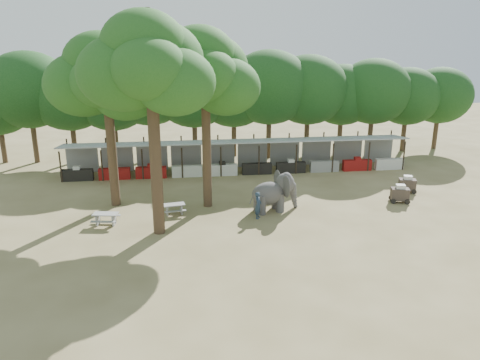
{
  "coord_description": "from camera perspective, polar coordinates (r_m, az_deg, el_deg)",
  "views": [
    {
      "loc": [
        -4.62,
        -22.87,
        10.64
      ],
      "look_at": [
        -1.0,
        5.0,
        2.0
      ],
      "focal_mm": 35.0,
      "sensor_mm": 36.0,
      "label": 1
    }
  ],
  "objects": [
    {
      "name": "yard_tree_left",
      "position": [
        30.49,
        -16.25,
        11.84
      ],
      "size": [
        7.1,
        6.9,
        11.02
      ],
      "color": "#332316",
      "rests_on": "ground"
    },
    {
      "name": "cart_front",
      "position": [
        32.98,
        18.91,
        -1.58
      ],
      "size": [
        1.42,
        1.11,
        1.23
      ],
      "rotation": [
        0.0,
        0.0,
        -0.24
      ],
      "color": "#332924",
      "rests_on": "ground"
    },
    {
      "name": "picnic_table_far",
      "position": [
        29.46,
        -8.04,
        -3.35
      ],
      "size": [
        1.51,
        1.4,
        0.67
      ],
      "rotation": [
        0.0,
        0.0,
        0.16
      ],
      "color": "gray",
      "rests_on": "ground"
    },
    {
      "name": "picnic_table_near",
      "position": [
        28.65,
        -16.05,
        -4.4
      ],
      "size": [
        1.64,
        1.53,
        0.72
      ],
      "rotation": [
        0.0,
        0.0,
        -0.17
      ],
      "color": "gray",
      "rests_on": "ground"
    },
    {
      "name": "ground",
      "position": [
        25.64,
        3.69,
        -7.46
      ],
      "size": [
        100.0,
        100.0,
        0.0
      ],
      "primitive_type": "plane",
      "color": "brown",
      "rests_on": "ground"
    },
    {
      "name": "yard_tree_back",
      "position": [
        29.17,
        -4.58,
        12.91
      ],
      "size": [
        7.1,
        6.9,
        11.36
      ],
      "color": "#332316",
      "rests_on": "ground"
    },
    {
      "name": "elephant",
      "position": [
        29.62,
        4.23,
        -1.49
      ],
      "size": [
        3.29,
        2.44,
        2.45
      ],
      "rotation": [
        0.0,
        0.0,
        0.22
      ],
      "color": "#3F3C3D",
      "rests_on": "ground"
    },
    {
      "name": "backdrop_trees",
      "position": [
        42.43,
        -1.11,
        10.15
      ],
      "size": [
        46.46,
        5.95,
        8.33
      ],
      "color": "#332316",
      "rests_on": "ground"
    },
    {
      "name": "yard_tree_center",
      "position": [
        25.14,
        -11.15,
        13.52
      ],
      "size": [
        7.1,
        6.9,
        12.04
      ],
      "color": "#332316",
      "rests_on": "ground"
    },
    {
      "name": "cart_back",
      "position": [
        35.28,
        19.72,
        -0.47
      ],
      "size": [
        1.45,
        1.18,
        1.22
      ],
      "rotation": [
        0.0,
        0.0,
        -0.33
      ],
      "color": "#332924",
      "rests_on": "ground"
    },
    {
      "name": "handler",
      "position": [
        28.44,
        2.22,
        -3.09
      ],
      "size": [
        0.6,
        0.71,
        1.67
      ],
      "primitive_type": "imported",
      "rotation": [
        0.0,
        0.0,
        1.19
      ],
      "color": "#26384C",
      "rests_on": "ground"
    },
    {
      "name": "vendor_stalls",
      "position": [
        38.19,
        -0.22,
        2.75
      ],
      "size": [
        28.0,
        2.99,
        2.8
      ],
      "color": "#969A9E",
      "rests_on": "ground"
    }
  ]
}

